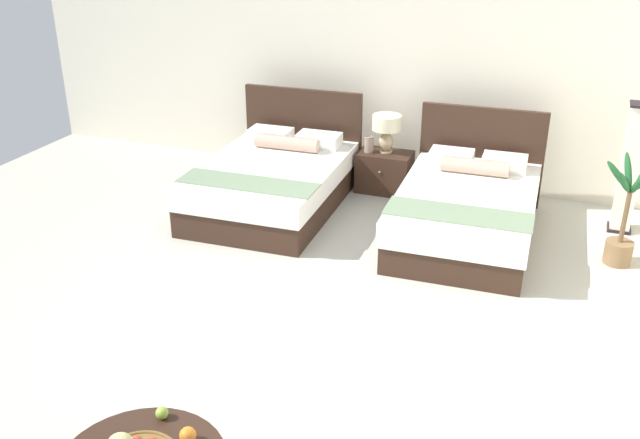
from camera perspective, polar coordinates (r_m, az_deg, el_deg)
name	(u,v)px	position (r m, az deg, el deg)	size (l,w,h in m)	color
ground_plane	(292,317)	(5.75, -2.25, -7.86)	(9.54, 10.31, 0.02)	#B5B3A4
wall_back	(405,63)	(8.22, 6.85, 12.41)	(9.54, 0.12, 2.72)	silver
bed_near_window	(274,181)	(7.61, -3.74, 3.11)	(1.46, 2.09, 1.07)	#332016
bed_near_corner	(467,209)	(7.07, 11.74, 0.85)	(1.37, 2.09, 1.06)	#332016
nightstand	(384,172)	(8.06, 5.22, 3.86)	(0.60, 0.41, 0.46)	#332016
table_lamp	(387,128)	(7.92, 5.40, 7.38)	(0.32, 0.32, 0.43)	tan
vase	(369,144)	(7.97, 3.98, 6.08)	(0.11, 0.11, 0.18)	gray
loose_apple	(162,413)	(4.16, -12.63, -14.99)	(0.07, 0.07, 0.07)	#8DB43D
loose_orange	(188,435)	(3.98, -10.62, -16.74)	(0.09, 0.09, 0.09)	orange
floor_lamp_corner	(630,169)	(7.54, 23.76, 3.74)	(0.22, 0.22, 1.31)	black
potted_palm	(624,226)	(6.92, 23.30, -0.46)	(0.51, 0.60, 1.03)	brown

